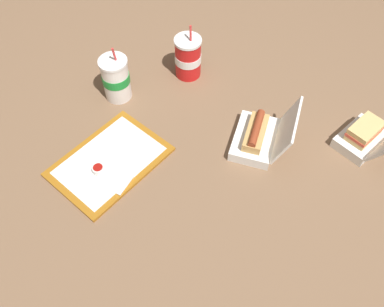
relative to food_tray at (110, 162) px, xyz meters
The scene contains 9 objects.
ground_plane 0.29m from the food_tray, 24.56° to the right, with size 3.20×3.20×0.00m, color brown.
food_tray is the anchor object (origin of this frame).
ketchup_cup 0.06m from the food_tray, 158.62° to the right, with size 0.04×0.04×0.02m.
napkin_stack 0.08m from the food_tray, 102.89° to the right, with size 0.10×0.10×0.00m, color white.
plastic_fork 0.06m from the food_tray, 141.72° to the left, with size 0.11×0.01×0.01m, color white.
clamshell_hotdog_corner 0.51m from the food_tray, 26.89° to the right, with size 0.28×0.27×0.17m.
clamshell_sandwich_left 0.87m from the food_tray, 30.90° to the right, with size 0.19×0.20×0.15m.
soda_cup_back 0.32m from the food_tray, 54.09° to the left, with size 0.10×0.10×0.23m.
soda_cup_right 0.51m from the food_tray, 22.84° to the left, with size 0.10×0.10×0.23m.
Camera 1 is at (-0.53, -0.71, 1.18)m, focal length 40.00 mm.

